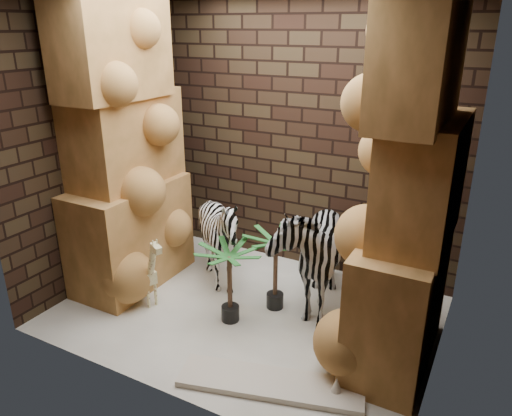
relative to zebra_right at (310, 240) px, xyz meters
The scene contains 13 objects.
floor 0.95m from the zebra_right, 136.11° to the right, with size 3.50×3.50×0.00m, color white.
wall_back 1.23m from the zebra_right, 119.92° to the left, with size 3.50×3.50×0.00m, color black.
wall_front 1.93m from the zebra_right, 105.28° to the right, with size 3.50×3.50×0.00m, color black.
wall_left 2.40m from the zebra_right, 168.62° to the right, with size 3.00×3.00×0.00m, color black.
wall_right 1.58m from the zebra_right, 19.09° to the right, with size 3.00×3.00×0.00m, color black.
rock_pillar_left 2.08m from the zebra_right, 166.55° to the right, with size 0.68×1.30×3.00m, color tan, non-canonical shape.
rock_pillar_right 1.33m from the zebra_right, 24.96° to the right, with size 0.58×1.25×3.00m, color tan, non-canonical shape.
zebra_right is the anchor object (origin of this frame).
zebra_left 0.98m from the zebra_right, behind, with size 0.89×1.10×1.00m, color white.
giraffe_toy 1.64m from the zebra_right, 152.52° to the right, with size 0.41×0.14×0.80m, color #FAF0AC, non-canonical shape.
palm_front 0.45m from the zebra_right, 138.75° to the right, with size 0.36×0.36×0.80m, color #1A4D1B, non-canonical shape.
palm_back 0.88m from the zebra_right, 130.21° to the right, with size 0.36×0.36×0.77m, color #1A4D1B, non-canonical shape.
surfboard 1.44m from the zebra_right, 80.51° to the right, with size 1.44×0.35×0.05m, color beige.
Camera 1 is at (2.00, -3.53, 2.64)m, focal length 33.92 mm.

